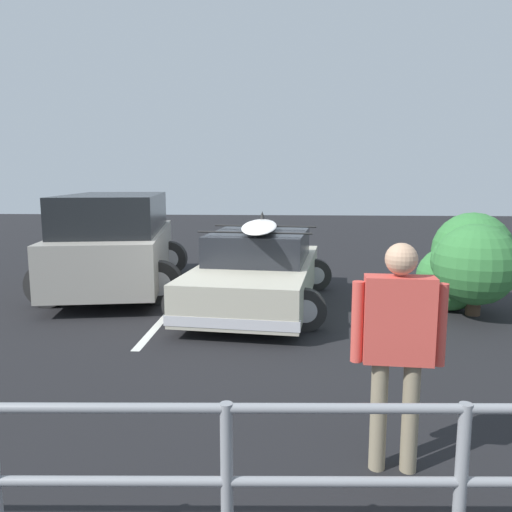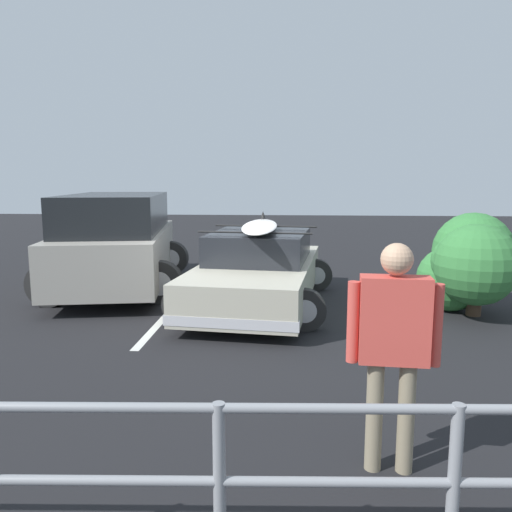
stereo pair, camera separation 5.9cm
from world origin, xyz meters
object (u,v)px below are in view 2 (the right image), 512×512
object	(u,v)px
sedan_car	(259,270)
suv_car	(118,240)
bush_near_left	(471,263)
person_bystander	(394,337)

from	to	relation	value
sedan_car	suv_car	world-z (taller)	suv_car
bush_near_left	sedan_car	bearing A→B (deg)	-6.49
sedan_car	person_bystander	world-z (taller)	person_bystander
bush_near_left	person_bystander	bearing A→B (deg)	64.81
suv_car	bush_near_left	size ratio (longest dim) A/B	2.54
person_bystander	suv_car	bearing A→B (deg)	-55.62
suv_car	person_bystander	size ratio (longest dim) A/B	2.84
sedan_car	bush_near_left	xyz separation A→B (m)	(-3.41, 0.39, 0.23)
person_bystander	sedan_car	bearing A→B (deg)	-75.48
suv_car	sedan_car	bearing A→B (deg)	158.62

